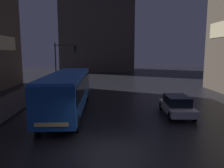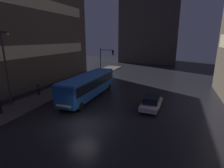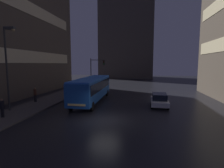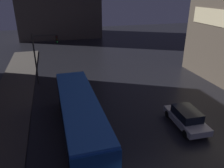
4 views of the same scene
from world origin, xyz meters
name	(u,v)px [view 4 (image 4 of 4)]	position (x,y,z in m)	size (l,w,h in m)	color
sidewalk_left	(4,126)	(-9.00, 10.00, 0.07)	(4.00, 48.00, 0.15)	#47423D
bus_near	(80,114)	(-3.12, 7.06, 1.93)	(2.73, 11.57, 3.13)	#194793
car_taxi	(186,117)	(5.28, 6.13, 0.76)	(2.09, 4.40, 1.48)	#B7B7BC
traffic_light_main	(43,50)	(-5.56, 18.41, 4.00)	(2.81, 0.35, 5.96)	#2D2D2D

